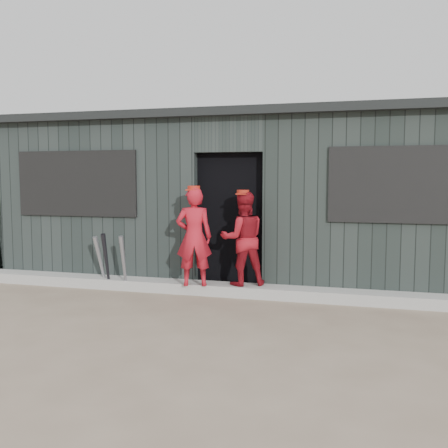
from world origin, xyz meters
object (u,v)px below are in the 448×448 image
(bat_left, at_px, (101,262))
(bat_right, at_px, (106,262))
(player_red_left, at_px, (194,237))
(bat_mid, at_px, (124,263))
(dugout, at_px, (250,198))
(player_red_right, at_px, (243,239))
(player_grey_back, at_px, (268,248))

(bat_left, bearing_deg, bat_right, -32.96)
(bat_right, xyz_separation_m, player_red_left, (1.35, -0.00, 0.41))
(bat_mid, bearing_deg, bat_right, 176.95)
(bat_mid, distance_m, dugout, 2.53)
(bat_mid, height_order, dugout, dugout)
(bat_mid, height_order, player_red_right, player_red_right)
(player_red_right, relative_size, dugout, 0.16)
(player_red_right, height_order, player_grey_back, player_red_right)
(bat_right, height_order, player_red_right, player_red_right)
(player_red_left, distance_m, player_grey_back, 1.20)
(player_red_right, distance_m, player_grey_back, 0.64)
(player_red_right, xyz_separation_m, dugout, (-0.26, 1.65, 0.49))
(bat_mid, xyz_separation_m, player_red_right, (1.70, 0.23, 0.39))
(player_red_right, bearing_deg, bat_left, -21.84)
(bat_right, relative_size, dugout, 0.10)
(bat_left, relative_size, player_red_right, 0.63)
(bat_right, bearing_deg, player_red_left, -0.20)
(bat_mid, distance_m, bat_right, 0.28)
(player_grey_back, height_order, dugout, dugout)
(player_grey_back, distance_m, dugout, 1.40)
(dugout, bearing_deg, bat_right, -132.85)
(player_red_right, bearing_deg, dugout, -106.04)
(player_red_left, bearing_deg, dugout, -117.96)
(player_red_right, bearing_deg, bat_mid, -17.33)
(bat_right, bearing_deg, player_grey_back, 18.81)
(bat_left, xyz_separation_m, dugout, (1.88, 1.77, 0.89))
(bat_mid, xyz_separation_m, bat_right, (-0.28, 0.02, 0.01))
(bat_left, bearing_deg, bat_mid, -14.55)
(player_red_left, bearing_deg, bat_right, -16.59)
(bat_mid, bearing_deg, player_grey_back, 21.68)
(bat_right, relative_size, player_red_right, 0.65)
(player_red_left, xyz_separation_m, player_red_right, (0.64, 0.22, -0.03))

